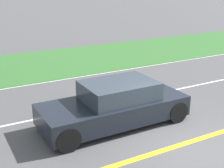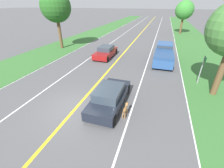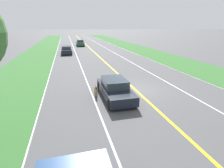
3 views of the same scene
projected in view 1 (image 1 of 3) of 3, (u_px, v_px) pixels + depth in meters
The scene contains 7 objects.
ground_plane at pixel (183, 144), 8.48m from camera, with size 400.00×400.00×0.00m, color #4C4C4F.
centre_divider_line at pixel (183, 144), 8.47m from camera, with size 0.18×160.00×0.01m, color yellow.
lane_edge_line_right at pixel (80, 77), 14.27m from camera, with size 0.14×160.00×0.01m, color white.
lane_dash_same_dir at pixel (119, 102), 11.37m from camera, with size 0.10×160.00×0.01m, color white.
grass_verge_right at pixel (58, 62), 16.75m from camera, with size 6.00×160.00×0.03m, color #33662D.
ego_car at pixel (115, 105), 9.44m from camera, with size 1.83×4.49×1.35m.
dog at pixel (116, 92), 10.86m from camera, with size 0.25×1.04×0.79m.
Camera 1 is at (-5.61, 5.33, 4.28)m, focal length 50.00 mm.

